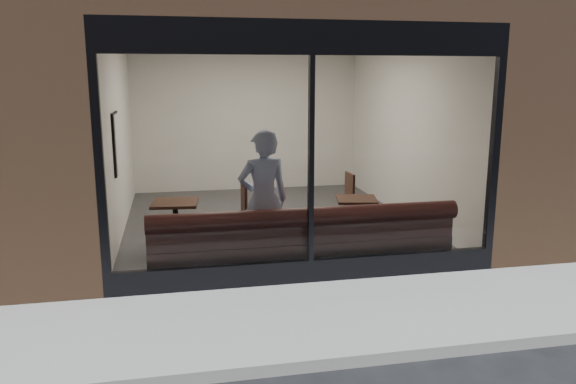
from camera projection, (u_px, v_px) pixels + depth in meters
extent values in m
plane|color=black|center=(363.00, 361.00, 5.14)|extent=(120.00, 120.00, 0.00)
cube|color=gray|center=(333.00, 316.00, 6.10)|extent=(40.00, 2.00, 0.01)
cube|color=gray|center=(365.00, 358.00, 5.08)|extent=(40.00, 0.10, 0.12)
cube|color=brown|center=(69.00, 122.00, 11.74)|extent=(2.50, 12.00, 3.20)
cube|color=brown|center=(404.00, 117.00, 13.22)|extent=(2.50, 12.00, 3.20)
cube|color=brown|center=(232.00, 111.00, 15.36)|extent=(5.00, 6.00, 3.20)
plane|color=#2D2D30|center=(270.00, 222.00, 9.93)|extent=(6.00, 6.00, 0.00)
plane|color=white|center=(269.00, 37.00, 9.28)|extent=(6.00, 6.00, 0.00)
plane|color=silver|center=(247.00, 119.00, 12.47)|extent=(5.00, 0.00, 5.00)
plane|color=silver|center=(119.00, 136.00, 9.11)|extent=(0.00, 6.00, 6.00)
plane|color=silver|center=(406.00, 130.00, 10.10)|extent=(0.00, 6.00, 6.00)
cube|color=black|center=(310.00, 271.00, 7.08)|extent=(5.00, 0.10, 0.30)
cube|color=black|center=(312.00, 37.00, 6.49)|extent=(5.00, 0.10, 0.40)
cube|color=black|center=(311.00, 161.00, 6.79)|extent=(0.06, 0.10, 2.50)
plane|color=white|center=(312.00, 162.00, 6.76)|extent=(4.80, 0.00, 4.80)
cube|color=#3B1815|center=(303.00, 255.00, 7.45)|extent=(4.00, 0.55, 0.45)
imported|color=#A4B3DE|center=(263.00, 200.00, 7.45)|extent=(0.73, 0.52, 1.88)
cube|color=black|center=(175.00, 203.00, 8.18)|extent=(0.72, 0.72, 0.04)
cube|color=black|center=(357.00, 199.00, 8.41)|extent=(0.70, 0.70, 0.04)
cube|color=black|center=(232.00, 227.00, 8.74)|extent=(0.39, 0.39, 0.04)
cube|color=black|center=(339.00, 215.00, 9.54)|extent=(0.41, 0.41, 0.04)
cube|color=white|center=(117.00, 143.00, 8.44)|extent=(0.02, 0.66, 0.88)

